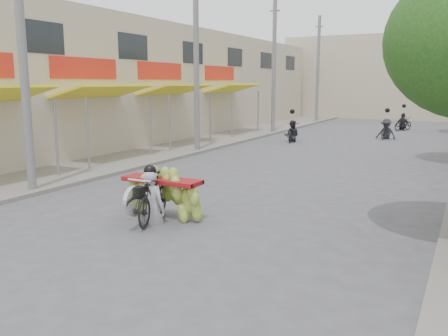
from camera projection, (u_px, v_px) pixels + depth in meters
ground at (109, 261)px, 8.23m from camera, size 120.00×120.00×0.00m
sidewalk_left at (200, 141)px, 24.49m from camera, size 4.00×60.00×0.12m
shophouse_row_left at (110, 84)px, 25.36m from camera, size 9.77×40.00×6.00m
far_building at (406, 77)px, 40.72m from camera, size 20.00×6.00×7.00m
utility_pole_near at (22, 46)px, 12.60m from camera, size 0.60×0.24×8.00m
utility_pole_mid at (196, 60)px, 20.44m from camera, size 0.60×0.24×8.00m
utility_pole_far at (274, 66)px, 28.28m from camera, size 0.60×0.24×8.00m
utility_pole_back at (318, 70)px, 36.12m from camera, size 0.60×0.24×8.00m
banana_motorbike at (156, 189)px, 10.55m from camera, size 2.20×1.95×2.20m
bg_motorbike_a at (292, 128)px, 24.70m from camera, size 0.96×1.77×1.95m
bg_motorbike_b at (387, 123)px, 25.78m from camera, size 1.13×1.64×1.95m
bg_motorbike_c at (403, 118)px, 30.60m from camera, size 1.24×1.64×1.95m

